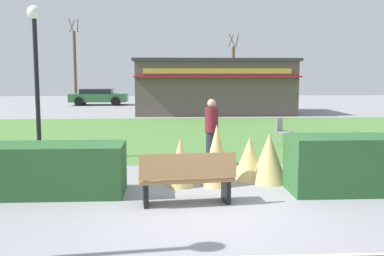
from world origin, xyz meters
name	(u,v)px	position (x,y,z in m)	size (l,w,h in m)	color
ground_plane	(210,212)	(0.00, 0.00, 0.00)	(80.00, 80.00, 0.00)	gray
lawn_patch	(185,134)	(0.00, 9.95, 0.00)	(36.00, 12.00, 0.01)	#4C7A38
park_bench	(187,178)	(-0.36, 0.46, 0.48)	(1.75, 0.71, 0.95)	#9E7547
hedge_left	(51,169)	(-2.94, 1.29, 0.49)	(2.79, 1.10, 0.98)	#28562B
hedge_right	(342,164)	(2.71, 1.17, 0.55)	(2.06, 1.10, 1.11)	#28562B
ornamental_grass_behind_left	(269,158)	(1.46, 2.01, 0.53)	(0.79, 0.79, 1.06)	tan
ornamental_grass_behind_right	(249,159)	(1.08, 2.25, 0.47)	(0.71, 0.71, 0.95)	tan
ornamental_grass_behind_center	(217,155)	(0.32, 1.83, 0.64)	(0.65, 0.65, 1.28)	tan
ornamental_grass_behind_far	(180,162)	(-0.44, 1.78, 0.51)	(0.58, 0.58, 1.02)	tan
lamppost_mid	(36,64)	(-4.18, 4.94, 2.58)	(0.36, 0.36, 4.10)	black
trash_bin	(375,172)	(3.37, 1.14, 0.39)	(0.52, 0.52, 0.78)	#2D4233
food_kiosk	(214,86)	(2.02, 18.98, 1.59)	(9.18, 4.94, 3.16)	#594C47
cafe_chair_west	(282,129)	(3.02, 6.92, 0.53)	(0.62, 0.62, 0.89)	gray
person_strolling	(212,132)	(0.41, 3.89, 0.86)	(0.34, 0.34, 1.69)	#23232D
parked_car_west_slot	(98,96)	(-5.80, 26.29, 0.64)	(4.21, 2.08, 1.20)	#2D6638
parked_car_center_slot	(170,96)	(-0.48, 26.29, 0.64)	(4.33, 2.31, 1.20)	maroon
parked_car_east_slot	(230,96)	(4.05, 26.29, 0.64)	(4.29, 2.22, 1.20)	#B7BABF
tree_left_bg	(75,64)	(-8.84, 33.24, 3.17)	(0.91, 0.96, 7.08)	brown
tree_right_bg	(233,72)	(5.04, 31.68, 2.50)	(0.91, 0.96, 5.72)	brown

